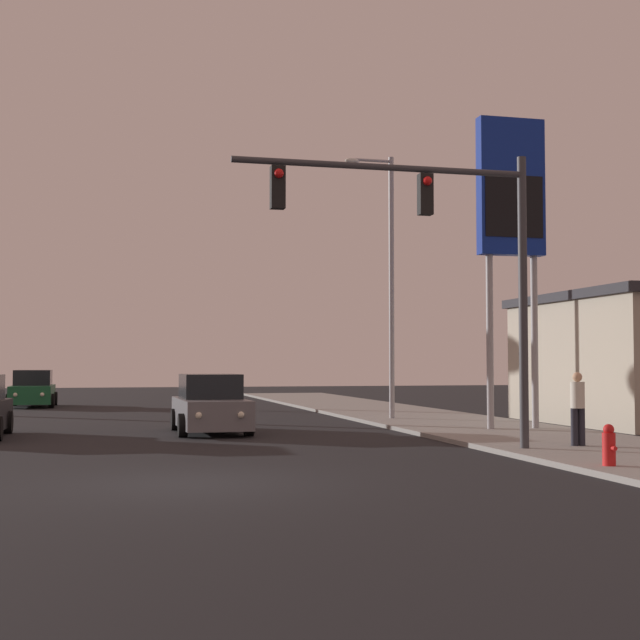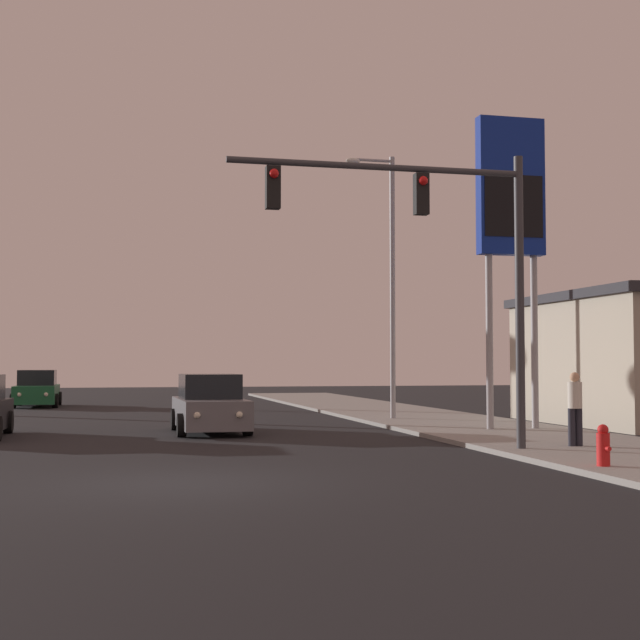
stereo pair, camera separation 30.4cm
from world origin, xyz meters
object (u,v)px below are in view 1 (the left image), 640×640
car_green (33,390)px  fire_hydrant (609,446)px  car_grey (211,406)px  traffic_light_mast (444,240)px  gas_station_sign (511,204)px  street_lamp (388,272)px  pedestrian_on_sidewalk (578,405)px

car_green → fire_hydrant: car_green is taller
car_grey → traffic_light_mast: size_ratio=0.65×
car_grey → gas_station_sign: (8.47, -1.97, 5.86)m
car_grey → fire_hydrant: car_grey is taller
gas_station_sign → street_lamp: bearing=110.3°
car_green → traffic_light_mast: 26.97m
fire_hydrant → car_grey: bearing=119.0°
street_lamp → car_grey: bearing=-151.8°
traffic_light_mast → gas_station_sign: 7.19m
car_grey → pedestrian_on_sidewalk: (7.53, -7.21, 0.27)m
car_green → street_lamp: (12.62, -13.67, 4.36)m
fire_hydrant → gas_station_sign: bearing=74.8°
traffic_light_mast → street_lamp: street_lamp is taller
street_lamp → fire_hydrant: (-0.42, -14.37, -4.63)m
street_lamp → gas_station_sign: 5.98m
car_grey → pedestrian_on_sidewalk: bearing=134.8°
traffic_light_mast → gas_station_sign: gas_station_sign is taller
gas_station_sign → fire_hydrant: size_ratio=11.84×
traffic_light_mast → fire_hydrant: traffic_light_mast is taller
car_grey → traffic_light_mast: bearing=118.2°
car_grey → fire_hydrant: (6.04, -10.91, -0.27)m
traffic_light_mast → street_lamp: 11.15m
car_green → street_lamp: size_ratio=0.48×
fire_hydrant → pedestrian_on_sidewalk: 4.03m
car_green → car_grey: 18.20m
car_grey → pedestrian_on_sidewalk: size_ratio=2.59×
car_grey → gas_station_sign: 10.48m
traffic_light_mast → gas_station_sign: (4.24, 5.48, 1.93)m
gas_station_sign → car_grey: bearing=166.9°
pedestrian_on_sidewalk → car_green: bearing=119.4°
traffic_light_mast → street_lamp: (2.24, 10.91, 0.43)m
car_grey → street_lamp: bearing=-153.2°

